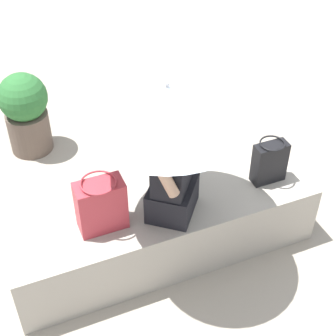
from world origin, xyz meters
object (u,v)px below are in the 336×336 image
Objects in this scene: planter_near at (26,111)px; parasol at (167,104)px; tote_bag_canvas at (101,205)px; person_seated at (172,165)px; handbag_black at (270,162)px.

parasol is at bearing 110.11° from planter_near.
tote_bag_canvas is (0.42, -0.07, -0.68)m from parasol.
parasol reaches higher than person_seated.
planter_near is at bearing -49.37° from handbag_black.
parasol is 1.34× the size of planter_near.
tote_bag_canvas is 1.66m from planter_near.
handbag_black is at bearing -176.19° from parasol.
handbag_black is at bearing -177.82° from person_seated.
person_seated is at bearing 2.18° from handbag_black.
person_seated is at bearing 111.74° from planter_near.
handbag_black reaches higher than planter_near.
person_seated is at bearing 174.69° from tote_bag_canvas.
parasol is 2.69× the size of tote_bag_canvas.
planter_near is (1.41, -1.64, -0.23)m from handbag_black.
person_seated is 0.78m from handbag_black.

